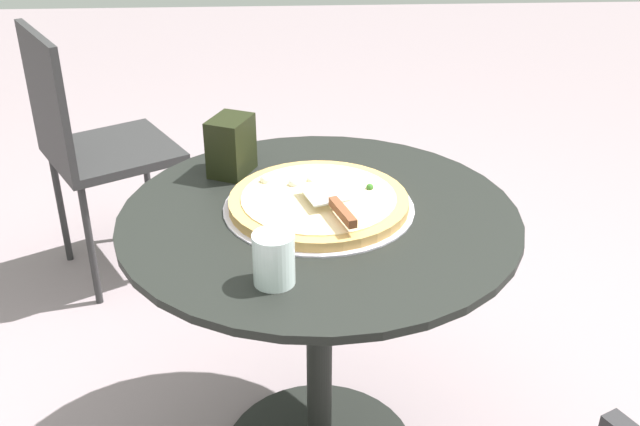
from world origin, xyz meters
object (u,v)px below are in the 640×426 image
object	(u,v)px
patio_table	(319,290)
napkin_dispenser	(231,146)
pizza_server	(333,203)
drinking_cup	(274,259)
pizza_on_tray	(320,202)
patio_chair_near	(88,138)

from	to	relation	value
patio_table	napkin_dispenser	distance (m)	0.39
pizza_server	drinking_cup	world-z (taller)	drinking_cup
drinking_cup	pizza_on_tray	bearing A→B (deg)	71.06
pizza_server	patio_chair_near	distance (m)	1.22
pizza_server	napkin_dispenser	bearing A→B (deg)	129.89
pizza_server	patio_chair_near	bearing A→B (deg)	127.71
napkin_dispenser	pizza_on_tray	bearing A→B (deg)	70.06
patio_table	pizza_server	xyz separation A→B (m)	(0.03, -0.05, 0.25)
patio_table	pizza_on_tray	world-z (taller)	pizza_on_tray
pizza_on_tray	pizza_server	size ratio (longest dim) A/B	1.91
pizza_on_tray	patio_chair_near	bearing A→B (deg)	129.05
patio_table	pizza_server	distance (m)	0.25
pizza_server	napkin_dispenser	size ratio (longest dim) A/B	1.58
patio_table	drinking_cup	size ratio (longest dim) A/B	8.67
pizza_on_tray	patio_chair_near	distance (m)	1.15
pizza_server	patio_chair_near	size ratio (longest dim) A/B	0.24
napkin_dispenser	patio_table	bearing A→B (deg)	66.52
pizza_server	drinking_cup	size ratio (longest dim) A/B	2.18
patio_table	pizza_server	bearing A→B (deg)	-62.99
drinking_cup	patio_chair_near	bearing A→B (deg)	117.89
pizza_on_tray	patio_chair_near	xyz separation A→B (m)	(-0.71, 0.88, -0.20)
patio_table	drinking_cup	xyz separation A→B (m)	(-0.09, -0.26, 0.25)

